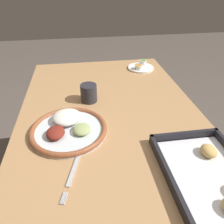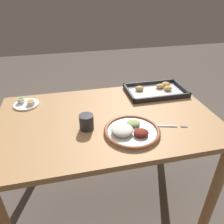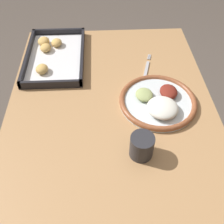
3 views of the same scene
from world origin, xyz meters
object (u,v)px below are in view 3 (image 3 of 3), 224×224
Objects in this scene: dinner_plate at (158,101)px; fork at (146,70)px; drinking_cup at (142,146)px; baking_tray at (53,55)px.

dinner_plate is 1.43× the size of fork.
dinner_plate is at bearing -23.18° from drinking_cup.
drinking_cup is at bearing 156.82° from dinner_plate.
dinner_plate is 0.73× the size of baking_tray.
drinking_cup is (-0.51, -0.32, 0.03)m from baking_tray.
drinking_cup reaches higher than fork.
baking_tray is (0.11, 0.39, 0.01)m from fork.
baking_tray reaches higher than fork.
fork is at bearing 4.86° from dinner_plate.
drinking_cup is at bearing -148.12° from baking_tray.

